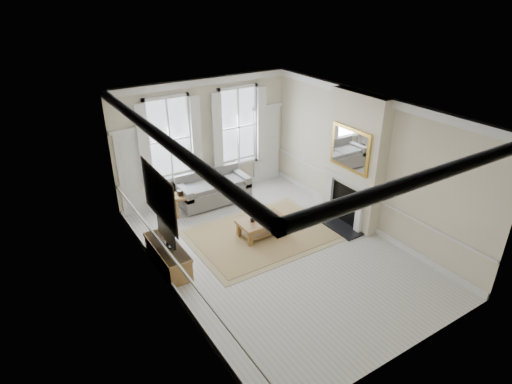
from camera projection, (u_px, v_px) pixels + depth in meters
floor at (277, 252)px, 9.96m from camera, size 7.20×7.20×0.00m
ceiling at (281, 109)px, 8.44m from camera, size 7.20×7.20×0.00m
back_wall at (205, 139)px, 11.92m from camera, size 5.20×0.00×5.20m
left_wall at (165, 219)px, 7.95m from camera, size 0.00×7.20×7.20m
right_wall at (366, 162)px, 10.44m from camera, size 0.00×7.20×7.20m
window_left at (169, 140)px, 11.29m from camera, size 1.26×0.20×2.20m
window_right at (238, 127)px, 12.30m from camera, size 1.26×0.20×2.20m
door_left at (136, 174)px, 11.15m from camera, size 0.90×0.08×2.30m
door_right at (266, 145)px, 13.12m from camera, size 0.90×0.08×2.30m
painting at (159, 196)px, 8.04m from camera, size 0.05×1.66×1.06m
chimney_breast at (355, 161)px, 10.51m from camera, size 0.35×1.70×3.38m
hearth at (336, 224)px, 11.05m from camera, size 0.55×1.50×0.05m
fireplace at (344, 198)px, 10.83m from camera, size 0.21×1.45×1.33m
mirror at (350, 149)px, 10.25m from camera, size 0.06×1.26×1.06m
sofa at (212, 189)px, 12.10m from camera, size 1.99×0.97×0.89m
side_table at (181, 199)px, 11.40m from camera, size 0.61×0.61×0.57m
rug at (262, 235)px, 10.63m from camera, size 3.50×2.60×0.02m
coffee_table at (262, 222)px, 10.47m from camera, size 1.18×0.69×0.44m
ceramic_pot_a at (253, 220)px, 10.33m from camera, size 0.11×0.11×0.11m
ceramic_pot_b at (270, 216)px, 10.47m from camera, size 0.16×0.16×0.11m
bowl at (262, 216)px, 10.52m from camera, size 0.31×0.31×0.06m
tv_stand at (168, 256)px, 9.34m from camera, size 0.49×1.54×0.55m
tv at (166, 230)px, 9.05m from camera, size 0.08×0.90×0.68m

